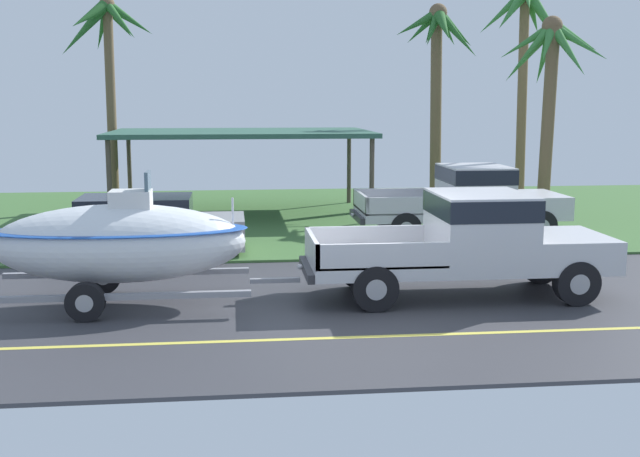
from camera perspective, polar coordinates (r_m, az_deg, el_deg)
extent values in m
cube|color=#38383D|center=(14.07, 2.80, -5.71)|extent=(36.00, 8.00, 0.06)
cube|color=#3D6633|center=(24.78, -1.23, 0.88)|extent=(36.00, 14.00, 0.11)
cube|color=#DBCC4C|center=(12.36, 4.13, -7.69)|extent=(34.20, 0.12, 0.01)
cube|color=silver|center=(14.87, 9.86, -2.41)|extent=(5.49, 1.94, 0.22)
cube|color=silver|center=(15.48, 16.93, -1.09)|extent=(1.54, 1.94, 0.38)
cube|color=silver|center=(14.86, 11.35, 0.26)|extent=(1.65, 1.94, 1.17)
cube|color=black|center=(14.81, 11.40, 1.63)|extent=(1.67, 1.96, 0.38)
cube|color=gray|center=(14.48, 3.81, -2.08)|extent=(2.30, 1.94, 0.04)
cube|color=silver|center=(15.35, 3.21, -0.65)|extent=(2.30, 0.08, 0.45)
cube|color=silver|center=(13.55, 4.51, -2.00)|extent=(2.30, 0.08, 0.45)
cube|color=silver|center=(14.29, -0.57, -1.38)|extent=(0.08, 1.94, 0.45)
cube|color=#333338|center=(14.36, -0.97, -2.93)|extent=(0.12, 1.75, 0.16)
sphere|color=#B2B2B7|center=(14.34, -1.45, -2.75)|extent=(0.10, 0.10, 0.10)
cylinder|color=black|center=(16.32, 15.41, -2.40)|extent=(0.80, 0.28, 0.80)
cylinder|color=#9E9EA3|center=(16.32, 15.41, -2.40)|extent=(0.36, 0.29, 0.36)
cylinder|color=black|center=(14.78, 17.87, -3.71)|extent=(0.80, 0.28, 0.80)
cylinder|color=#9E9EA3|center=(14.78, 17.87, -3.71)|extent=(0.36, 0.29, 0.36)
cylinder|color=black|center=(15.37, 2.81, -2.78)|extent=(0.80, 0.28, 0.80)
cylinder|color=#9E9EA3|center=(15.37, 2.81, -2.78)|extent=(0.36, 0.29, 0.36)
cylinder|color=black|center=(13.71, 3.95, -4.27)|extent=(0.80, 0.28, 0.80)
cylinder|color=#9E9EA3|center=(13.71, 3.95, -4.27)|extent=(0.36, 0.29, 0.36)
cube|color=gray|center=(14.36, -3.24, -3.72)|extent=(0.90, 0.10, 0.08)
cube|color=gray|center=(15.35, -13.57, -3.12)|extent=(4.51, 0.12, 0.10)
cube|color=gray|center=(13.60, -14.51, -4.75)|extent=(4.51, 0.12, 0.10)
cylinder|color=black|center=(15.49, -15.19, -3.31)|extent=(0.64, 0.22, 0.64)
cylinder|color=#9E9EA3|center=(15.49, -15.19, -3.31)|extent=(0.29, 0.23, 0.29)
cylinder|color=black|center=(13.63, -16.42, -5.06)|extent=(0.64, 0.22, 0.64)
cylinder|color=#9E9EA3|center=(13.63, -16.42, -5.06)|extent=(0.29, 0.23, 0.29)
ellipsoid|color=silver|center=(14.33, -14.13, -1.02)|extent=(4.38, 1.77, 1.37)
ellipsoid|color=#1E4CA5|center=(14.29, -14.16, -0.08)|extent=(4.47, 1.80, 0.12)
cube|color=silver|center=(14.21, -13.35, 1.37)|extent=(0.70, 0.60, 0.65)
cube|color=slate|center=(14.12, -12.21, 3.30)|extent=(0.06, 0.56, 0.36)
cylinder|color=silver|center=(14.11, -6.25, 1.20)|extent=(0.04, 0.04, 0.50)
cube|color=silver|center=(21.35, 9.97, 1.11)|extent=(5.38, 2.06, 0.22)
cube|color=silver|center=(21.94, 14.85, 1.95)|extent=(1.51, 2.06, 0.38)
cube|color=silver|center=(21.38, 10.99, 2.92)|extent=(1.61, 2.06, 1.13)
cube|color=black|center=(21.35, 11.02, 3.81)|extent=(1.63, 2.08, 0.38)
cube|color=gray|center=(20.95, 5.88, 1.41)|extent=(2.26, 2.06, 0.04)
cube|color=silver|center=(21.89, 5.34, 2.29)|extent=(2.26, 0.08, 0.45)
cube|color=silver|center=(19.97, 6.49, 1.60)|extent=(2.26, 0.08, 0.45)
cube|color=silver|center=(20.72, 2.94, 1.93)|extent=(0.08, 2.06, 0.45)
cube|color=#333338|center=(20.76, 2.66, 0.85)|extent=(0.12, 1.86, 0.16)
sphere|color=#B2B2B7|center=(20.74, 2.33, 0.98)|extent=(0.10, 0.10, 0.10)
cylinder|color=black|center=(22.83, 13.79, 0.92)|extent=(0.80, 0.28, 0.80)
cylinder|color=#9E9EA3|center=(22.83, 13.79, 0.92)|extent=(0.36, 0.29, 0.36)
cylinder|color=black|center=(21.13, 15.50, 0.20)|extent=(0.80, 0.28, 0.80)
cylinder|color=#9E9EA3|center=(21.13, 15.50, 0.20)|extent=(0.36, 0.29, 0.36)
cylinder|color=black|center=(21.87, 5.07, 0.80)|extent=(0.80, 0.28, 0.80)
cylinder|color=#9E9EA3|center=(21.87, 5.07, 0.80)|extent=(0.36, 0.29, 0.36)
cylinder|color=black|center=(20.09, 6.10, 0.03)|extent=(0.80, 0.28, 0.80)
cylinder|color=#9E9EA3|center=(20.09, 6.10, 0.03)|extent=(0.36, 0.29, 0.36)
cube|color=#99999E|center=(18.95, -12.30, -0.29)|extent=(4.54, 1.76, 0.70)
cube|color=black|center=(18.88, -13.05, 1.49)|extent=(2.54, 1.62, 0.50)
cylinder|color=black|center=(19.66, -7.57, -0.41)|extent=(0.66, 0.22, 0.66)
cylinder|color=#9E9EA3|center=(19.66, -7.57, -0.41)|extent=(0.30, 0.23, 0.30)
cylinder|color=black|center=(18.10, -7.67, -1.25)|extent=(0.66, 0.22, 0.66)
cylinder|color=#9E9EA3|center=(18.10, -7.67, -1.25)|extent=(0.30, 0.23, 0.30)
cylinder|color=black|center=(19.97, -16.45, -0.56)|extent=(0.66, 0.22, 0.66)
cylinder|color=#9E9EA3|center=(19.97, -16.45, -0.56)|extent=(0.30, 0.23, 0.30)
cylinder|color=black|center=(18.44, -17.30, -1.39)|extent=(0.66, 0.22, 0.66)
cylinder|color=#9E9EA3|center=(18.44, -17.30, -1.39)|extent=(0.30, 0.23, 0.30)
cylinder|color=#4C4238|center=(27.49, 2.09, 4.33)|extent=(0.14, 0.14, 2.49)
cylinder|color=#4C4238|center=(23.06, 3.72, 3.37)|extent=(0.14, 0.14, 2.49)
cylinder|color=#4C4238|center=(27.40, -13.46, 4.06)|extent=(0.14, 0.14, 2.49)
cylinder|color=#4C4238|center=(22.97, -14.82, 3.05)|extent=(0.14, 0.14, 2.49)
cube|color=#2D5647|center=(24.86, -5.66, 6.81)|extent=(7.90, 5.00, 0.14)
cylinder|color=brown|center=(26.83, 14.23, 8.74)|extent=(0.31, 0.52, 7.00)
cone|color=#387A38|center=(27.21, 15.51, 14.45)|extent=(1.39, 0.50, 1.73)
cone|color=#387A38|center=(27.41, 14.92, 14.73)|extent=(1.20, 1.20, 1.50)
cone|color=#387A38|center=(27.49, 13.61, 15.44)|extent=(0.81, 1.45, 0.91)
cone|color=#387A38|center=(27.04, 12.92, 14.84)|extent=(1.64, 1.00, 1.54)
cone|color=#387A38|center=(26.56, 13.61, 14.98)|extent=(1.49, 1.02, 1.52)
cone|color=#387A38|center=(26.49, 15.72, 14.50)|extent=(1.18, 1.71, 1.88)
cylinder|color=brown|center=(27.42, 8.28, 8.34)|extent=(0.38, 0.72, 6.43)
cone|color=#286028|center=(27.59, 9.60, 13.86)|extent=(1.42, 0.55, 1.35)
cone|color=#286028|center=(28.13, 9.03, 13.87)|extent=(1.25, 1.41, 1.26)
cone|color=#286028|center=(28.01, 7.99, 13.98)|extent=(0.53, 1.33, 1.20)
cone|color=#286028|center=(27.76, 7.33, 14.02)|extent=(1.22, 1.08, 1.18)
cone|color=#286028|center=(27.31, 6.97, 14.32)|extent=(1.60, 0.47, 1.06)
cone|color=#286028|center=(27.06, 8.05, 13.95)|extent=(0.98, 1.20, 1.34)
cone|color=#286028|center=(26.78, 8.82, 14.16)|extent=(0.46, 1.76, 1.32)
cone|color=#286028|center=(27.24, 9.77, 13.50)|extent=(1.49, 1.24, 1.70)
sphere|color=brown|center=(27.56, 8.44, 15.02)|extent=(0.60, 0.60, 0.60)
cylinder|color=brown|center=(26.86, -14.69, 8.26)|extent=(0.31, 0.41, 6.56)
cone|color=#286028|center=(26.87, -13.44, 14.33)|extent=(1.58, 0.38, 1.20)
cone|color=#286028|center=(27.50, -14.14, 14.19)|extent=(1.08, 1.56, 1.26)
cone|color=#286028|center=(27.50, -15.30, 13.69)|extent=(0.89, 1.38, 1.54)
cone|color=#286028|center=(26.94, -16.47, 13.48)|extent=(1.76, 0.68, 1.84)
cone|color=#286028|center=(26.51, -16.12, 14.44)|extent=(1.36, 1.52, 1.16)
cone|color=#286028|center=(26.15, -14.06, 14.20)|extent=(1.32, 1.80, 1.39)
sphere|color=brown|center=(27.02, -14.98, 15.22)|extent=(0.49, 0.49, 0.49)
cylinder|color=brown|center=(24.13, 15.96, 7.04)|extent=(0.37, 0.63, 5.65)
cone|color=#387A38|center=(24.42, 17.72, 12.82)|extent=(1.53, 0.47, 1.05)
cone|color=#387A38|center=(24.69, 16.99, 12.69)|extent=(1.38, 1.13, 1.09)
cone|color=#387A38|center=(24.84, 15.72, 11.79)|extent=(0.54, 1.72, 1.81)
cone|color=#387A38|center=(24.60, 14.65, 11.94)|extent=(1.31, 1.72, 1.78)
cone|color=#387A38|center=(24.29, 14.49, 12.76)|extent=(1.51, 1.06, 1.10)
cone|color=#387A38|center=(23.88, 15.11, 12.56)|extent=(1.34, 0.57, 1.29)
cone|color=#387A38|center=(23.62, 15.93, 12.56)|extent=(1.00, 1.28, 1.29)
cone|color=#387A38|center=(23.66, 17.32, 12.06)|extent=(0.87, 1.61, 1.64)
cone|color=#387A38|center=(24.08, 18.07, 12.50)|extent=(1.61, 1.08, 1.20)
sphere|color=brown|center=(24.20, 16.26, 13.72)|extent=(0.58, 0.58, 0.58)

